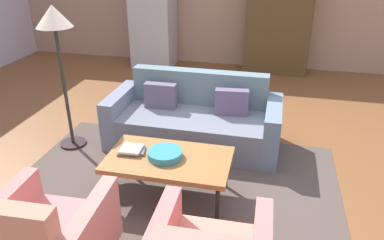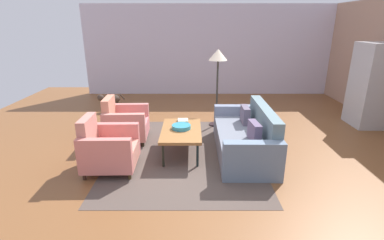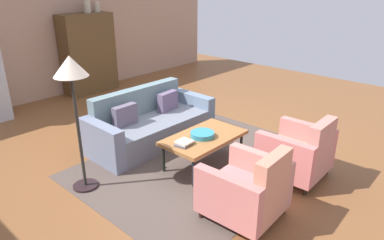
% 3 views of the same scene
% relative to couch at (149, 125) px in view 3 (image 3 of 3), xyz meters
% --- Properties ---
extents(ground_plane, '(11.58, 11.58, 0.00)m').
position_rel_couch_xyz_m(ground_plane, '(0.22, -0.47, -0.29)').
color(ground_plane, brown).
extents(wall_back, '(9.65, 0.12, 2.80)m').
position_rel_couch_xyz_m(wall_back, '(0.22, 3.47, 1.11)').
color(wall_back, tan).
rests_on(wall_back, ground).
extents(area_rug, '(3.40, 2.60, 0.01)m').
position_rel_couch_xyz_m(area_rug, '(-0.00, -1.14, -0.28)').
color(area_rug, '#52443D').
rests_on(area_rug, ground).
extents(couch, '(2.11, 0.92, 0.86)m').
position_rel_couch_xyz_m(couch, '(0.00, 0.00, 0.00)').
color(couch, slate).
rests_on(couch, ground).
extents(coffee_table, '(1.20, 0.70, 0.45)m').
position_rel_couch_xyz_m(coffee_table, '(-0.00, -1.19, 0.13)').
color(coffee_table, black).
rests_on(coffee_table, ground).
extents(armchair_left, '(0.83, 0.83, 0.88)m').
position_rel_couch_xyz_m(armchair_left, '(-0.60, -2.35, 0.06)').
color(armchair_left, '#3A1E18').
rests_on(armchair_left, ground).
extents(armchair_right, '(0.82, 0.82, 0.88)m').
position_rel_couch_xyz_m(armchair_right, '(0.60, -2.35, 0.06)').
color(armchair_right, black).
rests_on(armchair_right, ground).
extents(fruit_bowl, '(0.34, 0.34, 0.07)m').
position_rel_couch_xyz_m(fruit_bowl, '(-0.04, -1.19, 0.20)').
color(fruit_bowl, teal).
rests_on(fruit_bowl, coffee_table).
extents(book_stack, '(0.29, 0.23, 0.05)m').
position_rel_couch_xyz_m(book_stack, '(-0.38, -1.17, 0.19)').
color(book_stack, '#5A5561').
rests_on(book_stack, coffee_table).
extents(cabinet, '(1.20, 0.51, 1.80)m').
position_rel_couch_xyz_m(cabinet, '(0.91, 3.12, 0.61)').
color(cabinet, brown).
rests_on(cabinet, ground).
extents(vase_tall, '(0.16, 0.16, 0.28)m').
position_rel_couch_xyz_m(vase_tall, '(1.01, 3.12, 1.65)').
color(vase_tall, '#B4A68B').
rests_on(vase_tall, cabinet).
extents(vase_round, '(0.14, 0.14, 0.24)m').
position_rel_couch_xyz_m(vase_round, '(1.26, 3.12, 1.63)').
color(vase_round, '#B5A48C').
rests_on(vase_round, cabinet).
extents(floor_lamp, '(0.40, 0.40, 1.72)m').
position_rel_couch_xyz_m(floor_lamp, '(-1.49, -0.44, 1.16)').
color(floor_lamp, black).
rests_on(floor_lamp, ground).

